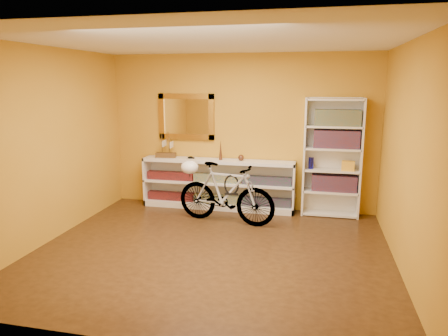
% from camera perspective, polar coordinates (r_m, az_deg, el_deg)
% --- Properties ---
extents(floor, '(4.50, 4.00, 0.01)m').
position_cam_1_polar(floor, '(5.44, -1.66, -11.39)').
color(floor, '#311D0D').
rests_on(floor, ground).
extents(ceiling, '(4.50, 4.00, 0.01)m').
position_cam_1_polar(ceiling, '(5.02, -1.84, 17.15)').
color(ceiling, silver).
rests_on(ceiling, ground).
extents(back_wall, '(4.50, 0.01, 2.60)m').
position_cam_1_polar(back_wall, '(7.01, 2.36, 4.93)').
color(back_wall, '#B8801B').
rests_on(back_wall, ground).
extents(left_wall, '(0.01, 4.00, 2.60)m').
position_cam_1_polar(left_wall, '(6.04, -22.98, 2.89)').
color(left_wall, '#B8801B').
rests_on(left_wall, ground).
extents(right_wall, '(0.01, 4.00, 2.60)m').
position_cam_1_polar(right_wall, '(5.01, 24.08, 1.16)').
color(right_wall, '#B8801B').
rests_on(right_wall, ground).
extents(gilt_mirror, '(0.98, 0.06, 0.78)m').
position_cam_1_polar(gilt_mirror, '(7.18, -5.22, 7.06)').
color(gilt_mirror, '#96681B').
rests_on(gilt_mirror, back_wall).
extents(wall_socket, '(0.09, 0.02, 0.09)m').
position_cam_1_polar(wall_socket, '(7.09, 9.45, -3.80)').
color(wall_socket, silver).
rests_on(wall_socket, back_wall).
extents(console_unit, '(2.60, 0.35, 0.85)m').
position_cam_1_polar(console_unit, '(7.06, -0.86, -2.23)').
color(console_unit, silver).
rests_on(console_unit, floor).
extents(cd_row_lower, '(2.50, 0.13, 0.14)m').
position_cam_1_polar(cd_row_lower, '(7.11, -0.89, -4.27)').
color(cd_row_lower, black).
rests_on(cd_row_lower, console_unit).
extents(cd_row_upper, '(2.50, 0.13, 0.14)m').
position_cam_1_polar(cd_row_upper, '(7.01, -0.90, -1.40)').
color(cd_row_upper, navy).
rests_on(cd_row_upper, console_unit).
extents(model_ship, '(0.35, 0.15, 0.41)m').
position_cam_1_polar(model_ship, '(7.20, -8.06, 3.05)').
color(model_ship, '#452D13').
rests_on(model_ship, console_unit).
extents(toy_car, '(0.00, 0.00, 0.00)m').
position_cam_1_polar(toy_car, '(7.09, -4.55, 1.31)').
color(toy_car, black).
rests_on(toy_car, console_unit).
extents(bronze_ornament, '(0.06, 0.06, 0.34)m').
position_cam_1_polar(bronze_ornament, '(6.93, -0.47, 2.51)').
color(bronze_ornament, '#552F1D').
rests_on(bronze_ornament, console_unit).
extents(decorative_orb, '(0.10, 0.10, 0.10)m').
position_cam_1_polar(decorative_orb, '(6.88, 2.37, 1.43)').
color(decorative_orb, '#552F1D').
rests_on(decorative_orb, console_unit).
extents(bookcase, '(0.90, 0.30, 1.90)m').
position_cam_1_polar(bookcase, '(6.79, 14.68, 1.35)').
color(bookcase, silver).
rests_on(bookcase, floor).
extents(book_row_a, '(0.70, 0.22, 0.26)m').
position_cam_1_polar(book_row_a, '(6.87, 14.92, -1.99)').
color(book_row_a, maroon).
rests_on(book_row_a, bookcase).
extents(book_row_b, '(0.70, 0.22, 0.28)m').
position_cam_1_polar(book_row_b, '(6.75, 15.24, 3.87)').
color(book_row_b, maroon).
rests_on(book_row_b, bookcase).
extents(book_row_c, '(0.70, 0.22, 0.25)m').
position_cam_1_polar(book_row_c, '(6.71, 15.39, 6.71)').
color(book_row_c, '#1C5B63').
rests_on(book_row_c, bookcase).
extents(travel_mug, '(0.08, 0.08, 0.19)m').
position_cam_1_polar(travel_mug, '(6.78, 11.91, 0.67)').
color(travel_mug, '#151691').
rests_on(travel_mug, bookcase).
extents(red_tin, '(0.15, 0.15, 0.16)m').
position_cam_1_polar(red_tin, '(6.74, 13.23, 6.44)').
color(red_tin, maroon).
rests_on(red_tin, bookcase).
extents(yellow_bag, '(0.21, 0.15, 0.15)m').
position_cam_1_polar(yellow_bag, '(6.78, 16.75, 0.28)').
color(yellow_bag, gold).
rests_on(yellow_bag, bookcase).
extents(bicycle, '(0.68, 1.65, 0.94)m').
position_cam_1_polar(bicycle, '(6.32, 0.24, -3.49)').
color(bicycle, silver).
rests_on(bicycle, floor).
extents(helmet, '(0.28, 0.26, 0.21)m').
position_cam_1_polar(helmet, '(6.49, -4.76, 0.11)').
color(helmet, white).
rests_on(helmet, bicycle).
extents(u_lock, '(0.23, 0.02, 0.23)m').
position_cam_1_polar(u_lock, '(6.25, 1.04, -2.33)').
color(u_lock, black).
rests_on(u_lock, bicycle).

